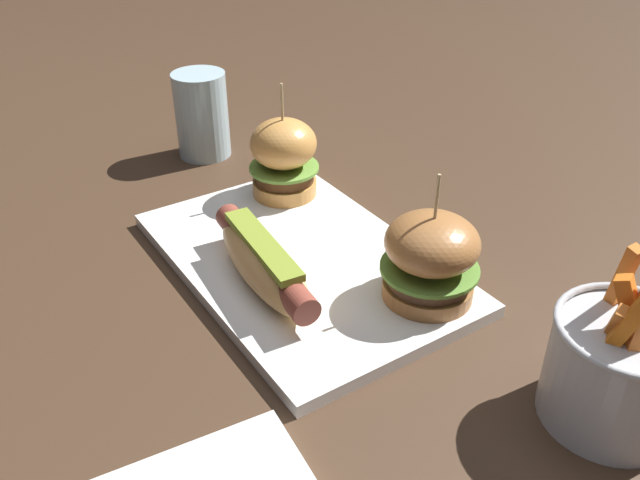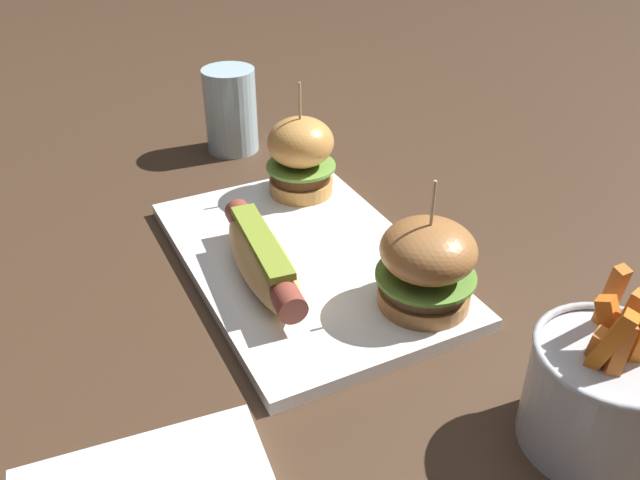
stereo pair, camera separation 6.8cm
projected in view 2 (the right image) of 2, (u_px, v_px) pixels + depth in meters
The scene contains 7 objects.
ground_plane at pixel (305, 266), 0.73m from camera, with size 3.00×3.00×0.00m, color #422D1E.
platter_main at pixel (305, 260), 0.73m from camera, with size 0.37×0.24×0.01m, color white.
hot_dog at pixel (262, 258), 0.68m from camera, with size 0.20×0.07×0.05m.
slider_left at pixel (301, 156), 0.82m from camera, with size 0.09×0.09×0.14m.
slider_right at pixel (427, 264), 0.63m from camera, with size 0.10×0.10×0.13m.
fries_bucket at pixel (601, 393), 0.50m from camera, with size 0.11×0.11×0.15m.
water_glass at pixel (231, 110), 0.96m from camera, with size 0.07×0.07×0.12m, color silver.
Camera 2 is at (0.55, -0.26, 0.42)m, focal length 37.63 mm.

